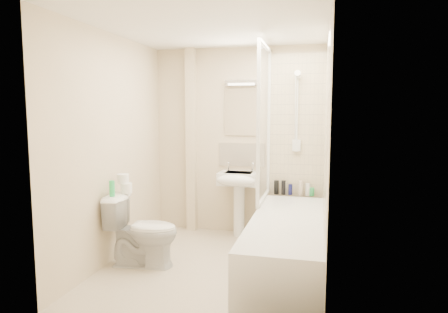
# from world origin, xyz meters

# --- Properties ---
(floor) EXTENTS (2.50, 2.50, 0.00)m
(floor) POSITION_xyz_m (0.00, 0.00, 0.00)
(floor) COLOR beige
(floor) RESTS_ON ground
(wall_back) EXTENTS (2.20, 0.02, 2.40)m
(wall_back) POSITION_xyz_m (0.00, 1.25, 1.20)
(wall_back) COLOR beige
(wall_back) RESTS_ON ground
(wall_left) EXTENTS (0.02, 2.50, 2.40)m
(wall_left) POSITION_xyz_m (-1.10, 0.00, 1.20)
(wall_left) COLOR beige
(wall_left) RESTS_ON ground
(wall_right) EXTENTS (0.02, 2.50, 2.40)m
(wall_right) POSITION_xyz_m (1.10, 0.00, 1.20)
(wall_right) COLOR beige
(wall_right) RESTS_ON ground
(ceiling) EXTENTS (2.20, 2.50, 0.02)m
(ceiling) POSITION_xyz_m (0.00, 0.00, 2.40)
(ceiling) COLOR white
(ceiling) RESTS_ON wall_back
(tile_back) EXTENTS (0.70, 0.01, 1.75)m
(tile_back) POSITION_xyz_m (0.75, 1.24, 1.42)
(tile_back) COLOR beige
(tile_back) RESTS_ON wall_back
(tile_right) EXTENTS (0.01, 2.10, 1.75)m
(tile_right) POSITION_xyz_m (1.09, 0.01, 1.42)
(tile_right) COLOR beige
(tile_right) RESTS_ON wall_right
(pipe_boxing) EXTENTS (0.12, 0.12, 2.40)m
(pipe_boxing) POSITION_xyz_m (-0.62, 1.19, 1.20)
(pipe_boxing) COLOR beige
(pipe_boxing) RESTS_ON ground
(splashback) EXTENTS (0.60, 0.02, 0.30)m
(splashback) POSITION_xyz_m (0.05, 1.24, 1.03)
(splashback) COLOR beige
(splashback) RESTS_ON wall_back
(mirror) EXTENTS (0.46, 0.01, 0.60)m
(mirror) POSITION_xyz_m (0.05, 1.24, 1.58)
(mirror) COLOR white
(mirror) RESTS_ON wall_back
(strip_light) EXTENTS (0.42, 0.07, 0.07)m
(strip_light) POSITION_xyz_m (0.05, 1.22, 1.95)
(strip_light) COLOR silver
(strip_light) RESTS_ON wall_back
(bathtub) EXTENTS (0.70, 2.10, 0.55)m
(bathtub) POSITION_xyz_m (0.75, 0.01, 0.29)
(bathtub) COLOR white
(bathtub) RESTS_ON ground
(shower_screen) EXTENTS (0.04, 0.92, 1.80)m
(shower_screen) POSITION_xyz_m (0.40, 0.80, 1.45)
(shower_screen) COLOR white
(shower_screen) RESTS_ON bathtub
(shower_fixture) EXTENTS (0.10, 0.16, 0.99)m
(shower_fixture) POSITION_xyz_m (0.75, 1.19, 1.55)
(shower_fixture) COLOR white
(shower_fixture) RESTS_ON wall_back
(pedestal_sink) EXTENTS (0.49, 0.46, 0.94)m
(pedestal_sink) POSITION_xyz_m (0.05, 1.01, 0.66)
(pedestal_sink) COLOR white
(pedestal_sink) RESTS_ON ground
(bottle_black_a) EXTENTS (0.06, 0.06, 0.17)m
(bottle_black_a) POSITION_xyz_m (0.51, 1.16, 0.64)
(bottle_black_a) COLOR black
(bottle_black_a) RESTS_ON bathtub
(bottle_white_a) EXTENTS (0.05, 0.05, 0.17)m
(bottle_white_a) POSITION_xyz_m (0.61, 1.16, 0.63)
(bottle_white_a) COLOR silver
(bottle_white_a) RESTS_ON bathtub
(bottle_black_b) EXTENTS (0.06, 0.06, 0.18)m
(bottle_black_b) POSITION_xyz_m (0.60, 1.16, 0.64)
(bottle_black_b) COLOR black
(bottle_black_b) RESTS_ON bathtub
(bottle_blue) EXTENTS (0.05, 0.05, 0.13)m
(bottle_blue) POSITION_xyz_m (0.69, 1.16, 0.62)
(bottle_blue) COLOR #121450
(bottle_blue) RESTS_ON bathtub
(bottle_cream) EXTENTS (0.06, 0.06, 0.18)m
(bottle_cream) POSITION_xyz_m (0.82, 1.16, 0.64)
(bottle_cream) COLOR beige
(bottle_cream) RESTS_ON bathtub
(bottle_white_b) EXTENTS (0.06, 0.06, 0.15)m
(bottle_white_b) POSITION_xyz_m (0.90, 1.16, 0.63)
(bottle_white_b) COLOR silver
(bottle_white_b) RESTS_ON bathtub
(bottle_green) EXTENTS (0.07, 0.07, 0.10)m
(bottle_green) POSITION_xyz_m (0.95, 1.16, 0.60)
(bottle_green) COLOR green
(bottle_green) RESTS_ON bathtub
(toilet) EXTENTS (0.56, 0.80, 0.74)m
(toilet) POSITION_xyz_m (-0.72, -0.12, 0.37)
(toilet) COLOR white
(toilet) RESTS_ON ground
(toilet_roll_lower) EXTENTS (0.12, 0.12, 0.11)m
(toilet_roll_lower) POSITION_xyz_m (-0.94, -0.04, 0.79)
(toilet_roll_lower) COLOR white
(toilet_roll_lower) RESTS_ON toilet
(toilet_roll_upper) EXTENTS (0.12, 0.12, 0.09)m
(toilet_roll_upper) POSITION_xyz_m (-0.98, -0.03, 0.89)
(toilet_roll_upper) COLOR white
(toilet_roll_upper) RESTS_ON toilet_roll_lower
(green_bottle) EXTENTS (0.05, 0.05, 0.16)m
(green_bottle) POSITION_xyz_m (-1.00, -0.23, 0.82)
(green_bottle) COLOR #2ACC62
(green_bottle) RESTS_ON toilet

